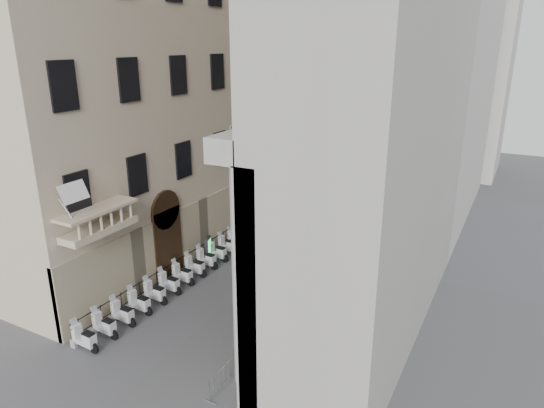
{
  "coord_description": "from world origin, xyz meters",
  "views": [
    {
      "loc": [
        13.26,
        -8.94,
        13.87
      ],
      "look_at": [
        0.3,
        15.63,
        4.5
      ],
      "focal_mm": 32.0,
      "sensor_mm": 36.0,
      "label": 1
    }
  ],
  "objects": [
    {
      "name": "scooter_13",
      "position": [
        -3.65,
        20.28,
        0.0
      ],
      "size": [
        1.42,
        0.62,
        1.5
      ],
      "primitive_type": null,
      "rotation": [
        0.0,
        0.0,
        1.52
      ],
      "color": "silver",
      "rests_on": "ground"
    },
    {
      "name": "scooter_15",
      "position": [
        -3.65,
        22.75,
        0.0
      ],
      "size": [
        1.42,
        0.62,
        1.5
      ],
      "primitive_type": null,
      "rotation": [
        0.0,
        0.0,
        1.52
      ],
      "color": "silver",
      "rests_on": "ground"
    },
    {
      "name": "barrier_5",
      "position": [
        3.6,
        17.71,
        0.0
      ],
      "size": [
        0.6,
        2.4,
        1.1
      ],
      "primitive_type": null,
      "color": "#9C9EA3",
      "rests_on": "ground"
    },
    {
      "name": "info_kiosk",
      "position": [
        -4.19,
        15.06,
        0.84
      ],
      "size": [
        0.49,
        0.82,
        1.67
      ],
      "rotation": [
        0.0,
        0.0,
        0.36
      ],
      "color": "black",
      "rests_on": "ground"
    },
    {
      "name": "iron_fence",
      "position": [
        -4.3,
        18.0,
        0.0
      ],
      "size": [
        0.3,
        28.0,
        1.4
      ],
      "primitive_type": null,
      "color": "black",
      "rests_on": "ground"
    },
    {
      "name": "scooter_9",
      "position": [
        -3.65,
        15.34,
        0.0
      ],
      "size": [
        1.42,
        0.62,
        1.5
      ],
      "primitive_type": null,
      "rotation": [
        0.0,
        0.0,
        1.52
      ],
      "color": "silver",
      "rests_on": "ground"
    },
    {
      "name": "pedestrian_c",
      "position": [
        -2.0,
        36.0,
        0.91
      ],
      "size": [
        0.98,
        0.74,
        1.82
      ],
      "primitive_type": "imported",
      "rotation": [
        0.0,
        0.0,
        3.33
      ],
      "color": "black",
      "rests_on": "ground"
    },
    {
      "name": "barrier_2",
      "position": [
        3.6,
        10.21,
        0.0
      ],
      "size": [
        0.6,
        2.4,
        1.1
      ],
      "primitive_type": null,
      "color": "#9C9EA3",
      "rests_on": "ground"
    },
    {
      "name": "scooter_2",
      "position": [
        -3.65,
        6.69,
        0.0
      ],
      "size": [
        1.42,
        0.62,
        1.5
      ],
      "primitive_type": null,
      "rotation": [
        0.0,
        0.0,
        1.52
      ],
      "color": "silver",
      "rests_on": "ground"
    },
    {
      "name": "scooter_7",
      "position": [
        -3.65,
        12.87,
        0.0
      ],
      "size": [
        1.42,
        0.62,
        1.5
      ],
      "primitive_type": null,
      "rotation": [
        0.0,
        0.0,
        1.52
      ],
      "color": "silver",
      "rests_on": "ground"
    },
    {
      "name": "scooter_5",
      "position": [
        -3.65,
        10.4,
        0.0
      ],
      "size": [
        1.42,
        0.62,
        1.5
      ],
      "primitive_type": null,
      "rotation": [
        0.0,
        0.0,
        1.52
      ],
      "color": "silver",
      "rests_on": "ground"
    },
    {
      "name": "security_tent",
      "position": [
        -2.57,
        30.0,
        2.82
      ],
      "size": [
        4.15,
        4.15,
        3.37
      ],
      "color": "silver",
      "rests_on": "ground"
    },
    {
      "name": "barrier_4",
      "position": [
        3.6,
        15.21,
        0.0
      ],
      "size": [
        0.6,
        2.4,
        1.1
      ],
      "primitive_type": null,
      "color": "#9C9EA3",
      "rests_on": "ground"
    },
    {
      "name": "pedestrian_b",
      "position": [
        2.81,
        35.16,
        0.91
      ],
      "size": [
        1.03,
        0.9,
        1.81
      ],
      "primitive_type": "imported",
      "rotation": [
        0.0,
        0.0,
        2.87
      ],
      "color": "black",
      "rests_on": "ground"
    },
    {
      "name": "pedestrian_a",
      "position": [
        2.07,
        23.6,
        0.9
      ],
      "size": [
        0.77,
        0.64,
        1.8
      ],
      "primitive_type": "imported",
      "rotation": [
        0.0,
        0.0,
        2.76
      ],
      "color": "black",
      "rests_on": "ground"
    },
    {
      "name": "far_building",
      "position": [
        0.0,
        48.0,
        15.0
      ],
      "size": [
        22.0,
        10.0,
        30.0
      ],
      "primitive_type": "cube",
      "color": "#BAB8B0",
      "rests_on": "ground"
    },
    {
      "name": "street_lamp",
      "position": [
        -3.12,
        17.05,
        5.29
      ],
      "size": [
        2.84,
        0.73,
        8.81
      ],
      "rotation": [
        0.0,
        0.0,
        -0.19
      ],
      "color": "#909398",
      "rests_on": "ground"
    },
    {
      "name": "scooter_4",
      "position": [
        -3.65,
        9.16,
        0.0
      ],
      "size": [
        1.42,
        0.62,
        1.5
      ],
      "primitive_type": null,
      "rotation": [
        0.0,
        0.0,
        1.52
      ],
      "color": "silver",
      "rests_on": "ground"
    },
    {
      "name": "barrier_3",
      "position": [
        3.6,
        12.71,
        0.0
      ],
      "size": [
        0.6,
        2.4,
        1.1
      ],
      "primitive_type": null,
      "color": "#9C9EA3",
      "rests_on": "ground"
    },
    {
      "name": "scooter_3",
      "position": [
        -3.65,
        7.93,
        0.0
      ],
      "size": [
        1.42,
        0.62,
        1.5
      ],
      "primitive_type": null,
      "rotation": [
        0.0,
        0.0,
        1.52
      ],
      "color": "silver",
      "rests_on": "ground"
    },
    {
      "name": "scooter_12",
      "position": [
        -3.65,
        19.05,
        0.0
      ],
      "size": [
        1.42,
        0.62,
        1.5
      ],
      "primitive_type": null,
      "rotation": [
        0.0,
        0.0,
        1.52
      ],
      "color": "silver",
      "rests_on": "ground"
    },
    {
      "name": "barrier_6",
      "position": [
        3.6,
        20.21,
        0.0
      ],
      "size": [
        0.6,
        2.4,
        1.1
      ],
      "primitive_type": null,
      "color": "#9C9EA3",
      "rests_on": "ground"
    },
    {
      "name": "scooter_14",
      "position": [
        -3.65,
        21.52,
        0.0
      ],
      "size": [
        1.42,
        0.62,
        1.5
      ],
      "primitive_type": null,
      "rotation": [
        0.0,
        0.0,
        1.52
      ],
      "color": "silver",
      "rests_on": "ground"
    },
    {
      "name": "scooter_10",
      "position": [
        -3.65,
        16.58,
        0.0
      ],
      "size": [
        1.42,
        0.62,
        1.5
      ],
      "primitive_type": null,
      "rotation": [
        0.0,
        0.0,
        1.52
      ],
      "color": "silver",
      "rests_on": "ground"
    },
    {
      "name": "scooter_0",
      "position": [
        -3.65,
        4.22,
        0.0
      ],
      "size": [
        1.42,
        0.62,
        1.5
      ],
      "primitive_type": null,
      "rotation": [
        0.0,
        0.0,
        1.52
      ],
      "color": "silver",
      "rests_on": "ground"
    },
    {
      "name": "barrier_0",
      "position": [
        3.6,
        5.21,
        0.0
      ],
      "size": [
        0.6,
        2.4,
        1.1
      ],
      "primitive_type": null,
      "color": "#9C9EA3",
      "rests_on": "ground"
    },
    {
      "name": "scooter_1",
      "position": [
        -3.65,
        5.46,
        0.0
      ],
      "size": [
        1.42,
        0.62,
        1.5
      ],
      "primitive_type": null,
      "rotation": [
        0.0,
        0.0,
        1.52
      ],
      "color": "silver",
      "rests_on": "ground"
    },
    {
      "name": "scooter_8",
      "position": [
        -3.65,
        14.11,
        0.0
      ],
      "size": [
        1.42,
        0.62,
        1.5
      ],
      "primitive_type": null,
      "rotation": [
        0.0,
        0.0,
        1.52
      ],
      "color": "silver",
      "rests_on": "ground"
    },
    {
      "name": "blue_awning",
      "position": [
        4.15,
        26.0,
        0.0
      ],
      "size": [
        1.6,
        3.0,
        3.0
      ],
      "primitive_type": null,
      "color": "navy",
      "rests_on": "ground"
    },
    {
      "name": "scooter_11",
      "position": [
        -3.65,
        17.81,
        0.0
      ],
      "size": [
        1.42,
        0.62,
        1.5
      ],
      "primitive_type": null,
      "rotation": [
        0.0,
        0.0,
        1.52
      ],
      "color": "silver",
      "rests_on": "ground"
    },
    {
      "name": "flag",
      "position": [
        -4.0,
        5.0,
        0.0
      ],
      "size": [
        1.0,
        1.4,
        8.2
      ],
      "primitive_type": null,
      "color": "#9E0C11",
      "rests_on": "ground"
    },
    {
      "name": "barrier_1",
      "position": [
        3.6,
        7.71,
        0.0
      ],
      "size": [
        0.6,
        2.4,
        1.1
      ],
      "primitive_type": null,
      "color": "#9C9EA3",
      "rests_on": "ground"
    },
    {
      "name": "scooter_6",
      "position": [
        -3.65,
        11.63,
        0.0
      ],
      "size": [
        1.42,
        0.62,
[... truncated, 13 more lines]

